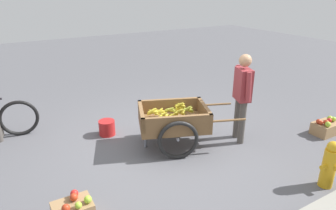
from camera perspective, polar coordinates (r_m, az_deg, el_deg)
ground_plane at (r=5.05m, az=-0.66°, el=-8.10°), size 24.00×24.00×0.00m
fruit_cart at (r=4.95m, az=1.03°, el=-3.07°), size 1.81×1.30×0.71m
vendor_person at (r=5.08m, az=13.94°, el=2.54°), size 0.31×0.53×1.51m
fire_hydrant at (r=4.53m, az=28.31°, el=-9.92°), size 0.25×0.25×0.67m
plastic_bucket at (r=5.52m, az=-11.51°, el=-4.25°), size 0.29×0.29×0.27m
apple_crate at (r=3.79m, az=-17.52°, el=-18.54°), size 0.44×0.32×0.31m
mixed_fruit_crate at (r=6.12m, az=27.70°, el=-3.78°), size 0.44×0.32×0.32m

